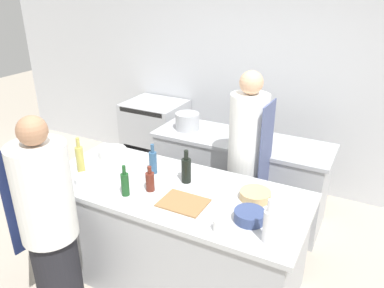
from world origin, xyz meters
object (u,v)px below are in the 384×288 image
object	(u,v)px
chef_at_prep_near	(50,228)
stockpot	(187,121)
bottle_cooking_oil	(153,162)
chef_at_stove	(247,163)
bottle_wine	(150,181)
bowl_ceramic_blue	(113,153)
bottle_olive_oil	(268,225)
oven_range	(156,136)
cup	(219,225)
bowl_prep_small	(255,195)
bottle_water	(80,158)
bowl_mixing_large	(250,216)
bottle_vinegar	(125,183)
bottle_sauce	(186,169)
bowl_wooden_salad	(85,179)

from	to	relation	value
chef_at_prep_near	stockpot	world-z (taller)	chef_at_prep_near
bottle_cooking_oil	chef_at_stove	bearing A→B (deg)	45.24
bottle_wine	bowl_ceramic_blue	bearing A→B (deg)	151.57
bottle_cooking_oil	bottle_olive_oil	bearing A→B (deg)	-21.10
oven_range	cup	distance (m)	2.84
oven_range	bowl_prep_small	size ratio (longest dim) A/B	4.04
bottle_water	stockpot	size ratio (longest dim) A/B	1.19
bottle_olive_oil	bowl_prep_small	bearing A→B (deg)	117.08
chef_at_stove	bowl_mixing_large	size ratio (longest dim) A/B	8.06
chef_at_stove	bottle_olive_oil	bearing A→B (deg)	27.45
bottle_vinegar	oven_range	bearing A→B (deg)	117.30
chef_at_prep_near	bottle_olive_oil	bearing A→B (deg)	-64.81
bottle_cooking_oil	bowl_ceramic_blue	bearing A→B (deg)	169.23
bottle_wine	cup	world-z (taller)	bottle_wine
chef_at_stove	bottle_sauce	xyz separation A→B (m)	(-0.30, -0.64, 0.15)
oven_range	bottle_olive_oil	distance (m)	3.04
bottle_olive_oil	bottle_wine	distance (m)	1.03
bottle_wine	cup	size ratio (longest dim) A/B	2.48
bottle_vinegar	bottle_cooking_oil	size ratio (longest dim) A/B	0.94
chef_at_stove	bottle_vinegar	size ratio (longest dim) A/B	6.92
chef_at_prep_near	bowl_ceramic_blue	bearing A→B (deg)	20.02
bottle_wine	bowl_ceramic_blue	xyz separation A→B (m)	(-0.66, 0.36, -0.05)
chef_at_prep_near	bowl_mixing_large	bearing A→B (deg)	-56.57
bottle_vinegar	bottle_wine	size ratio (longest dim) A/B	1.20
bowl_ceramic_blue	stockpot	world-z (taller)	stockpot
bottle_cooking_oil	bottle_wine	bearing A→B (deg)	-61.62
oven_range	bowl_ceramic_blue	bearing A→B (deg)	-71.45
bowl_ceramic_blue	cup	world-z (taller)	cup
stockpot	bowl_mixing_large	bearing A→B (deg)	-47.92
chef_at_prep_near	bowl_ceramic_blue	world-z (taller)	chef_at_prep_near
oven_range	bottle_cooking_oil	bearing A→B (deg)	-57.31
bottle_water	bowl_wooden_salad	size ratio (longest dim) A/B	1.72
chef_at_stove	bottle_cooking_oil	xyz separation A→B (m)	(-0.63, -0.63, 0.15)
oven_range	bottle_cooking_oil	distance (m)	1.98
bowl_prep_small	bowl_ceramic_blue	world-z (taller)	bowl_ceramic_blue
chef_at_stove	bottle_wine	world-z (taller)	chef_at_stove
bowl_mixing_large	bowl_prep_small	distance (m)	0.30
bowl_ceramic_blue	bottle_wine	bearing A→B (deg)	-28.43
chef_at_prep_near	bottle_wine	size ratio (longest dim) A/B	7.93
oven_range	bottle_wine	xyz separation A→B (m)	(1.17, -1.86, 0.52)
chef_at_prep_near	bottle_water	xyz separation A→B (m)	(-0.28, 0.64, 0.21)
cup	bowl_mixing_large	bearing A→B (deg)	54.82
chef_at_prep_near	bowl_prep_small	xyz separation A→B (m)	(1.22, 0.92, 0.12)
bowl_mixing_large	bowl_wooden_salad	xyz separation A→B (m)	(-1.39, -0.11, -0.01)
bottle_cooking_oil	cup	bearing A→B (deg)	-30.39
bottle_water	bottle_sauce	bearing A→B (deg)	16.11
chef_at_stove	bowl_prep_small	world-z (taller)	chef_at_stove
bottle_olive_oil	bottle_sauce	bearing A→B (deg)	151.91
bowl_prep_small	cup	xyz separation A→B (m)	(-0.09, -0.50, 0.01)
bottle_cooking_oil	bowl_ceramic_blue	size ratio (longest dim) A/B	1.03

